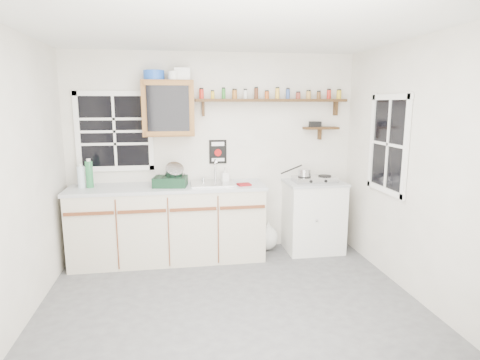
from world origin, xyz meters
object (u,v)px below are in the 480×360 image
right_cabinet (313,216)px  dish_rack (172,179)px  hotplate (314,179)px  main_cabinet (169,223)px  spice_shelf (272,99)px  upper_cabinet (168,108)px

right_cabinet → dish_rack: 1.87m
dish_rack → hotplate: (1.78, 0.04, -0.07)m
main_cabinet → spice_shelf: (1.32, 0.21, 1.47)m
spice_shelf → upper_cabinet: bearing=-176.9°
right_cabinet → hotplate: size_ratio=1.70×
main_cabinet → spice_shelf: spice_shelf is taller
dish_rack → hotplate: 1.78m
main_cabinet → right_cabinet: size_ratio=2.54×
upper_cabinet → dish_rack: (0.01, -0.18, -0.81)m
upper_cabinet → right_cabinet: bearing=-3.8°
spice_shelf → dish_rack: spice_shelf is taller
spice_shelf → dish_rack: bearing=-168.9°
spice_shelf → hotplate: 1.13m
right_cabinet → spice_shelf: spice_shelf is taller
main_cabinet → spice_shelf: size_ratio=1.21×
hotplate → main_cabinet: bearing=179.9°
dish_rack → main_cabinet: bearing=153.1°
main_cabinet → hotplate: size_ratio=4.32×
right_cabinet → dish_rack: size_ratio=2.16×
right_cabinet → spice_shelf: 1.58m
upper_cabinet → dish_rack: bearing=-85.6°
upper_cabinet → hotplate: upper_cabinet is taller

